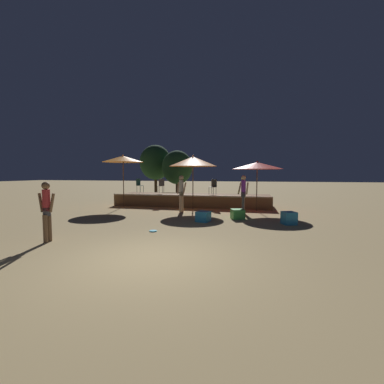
{
  "coord_description": "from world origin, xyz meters",
  "views": [
    {
      "loc": [
        2.28,
        -5.48,
        1.98
      ],
      "look_at": [
        0.0,
        4.37,
        1.26
      ],
      "focal_mm": 24.0,
      "sensor_mm": 36.0,
      "label": 1
    }
  ],
  "objects_px": {
    "bistro_chair_0": "(161,184)",
    "background_tree_1": "(156,163)",
    "patio_umbrella_0": "(123,159)",
    "bistro_chair_2": "(139,184)",
    "bistro_chair_1": "(213,185)",
    "background_tree_0": "(177,167)",
    "patio_umbrella_2": "(193,161)",
    "patio_umbrella_1": "(257,166)",
    "cube_seat_1": "(238,214)",
    "cube_seat_2": "(203,216)",
    "person_0": "(47,209)",
    "person_2": "(181,192)",
    "person_1": "(243,192)",
    "frisbee_disc": "(153,231)",
    "cube_seat_0": "(289,218)"
  },
  "relations": [
    {
      "from": "bistro_chair_0",
      "to": "background_tree_1",
      "type": "relative_size",
      "value": 0.19
    },
    {
      "from": "patio_umbrella_2",
      "to": "bistro_chair_2",
      "type": "relative_size",
      "value": 3.34
    },
    {
      "from": "patio_umbrella_0",
      "to": "bistro_chair_2",
      "type": "distance_m",
      "value": 2.35
    },
    {
      "from": "patio_umbrella_2",
      "to": "patio_umbrella_0",
      "type": "bearing_deg",
      "value": 179.77
    },
    {
      "from": "cube_seat_0",
      "to": "bistro_chair_2",
      "type": "bearing_deg",
      "value": 149.13
    },
    {
      "from": "patio_umbrella_0",
      "to": "cube_seat_2",
      "type": "distance_m",
      "value": 7.11
    },
    {
      "from": "patio_umbrella_0",
      "to": "cube_seat_2",
      "type": "xyz_separation_m",
      "value": [
        5.52,
        -3.63,
        -2.63
      ]
    },
    {
      "from": "patio_umbrella_0",
      "to": "cube_seat_1",
      "type": "distance_m",
      "value": 7.81
    },
    {
      "from": "person_0",
      "to": "cube_seat_2",
      "type": "bearing_deg",
      "value": -50.33
    },
    {
      "from": "bistro_chair_0",
      "to": "background_tree_0",
      "type": "height_order",
      "value": "background_tree_0"
    },
    {
      "from": "person_0",
      "to": "person_2",
      "type": "relative_size",
      "value": 0.93
    },
    {
      "from": "patio_umbrella_0",
      "to": "person_2",
      "type": "relative_size",
      "value": 1.65
    },
    {
      "from": "person_1",
      "to": "frisbee_disc",
      "type": "relative_size",
      "value": 7.34
    },
    {
      "from": "patio_umbrella_0",
      "to": "bistro_chair_1",
      "type": "distance_m",
      "value": 5.57
    },
    {
      "from": "bistro_chair_0",
      "to": "background_tree_1",
      "type": "distance_m",
      "value": 9.12
    },
    {
      "from": "frisbee_disc",
      "to": "background_tree_0",
      "type": "relative_size",
      "value": 0.06
    },
    {
      "from": "person_1",
      "to": "bistro_chair_1",
      "type": "relative_size",
      "value": 2.11
    },
    {
      "from": "patio_umbrella_1",
      "to": "background_tree_1",
      "type": "xyz_separation_m",
      "value": [
        -9.39,
        9.65,
        0.65
      ]
    },
    {
      "from": "bistro_chair_0",
      "to": "bistro_chair_1",
      "type": "relative_size",
      "value": 1.0
    },
    {
      "from": "bistro_chair_0",
      "to": "background_tree_0",
      "type": "xyz_separation_m",
      "value": [
        -0.88,
        6.62,
        1.23
      ]
    },
    {
      "from": "patio_umbrella_0",
      "to": "bistro_chair_2",
      "type": "bearing_deg",
      "value": 83.42
    },
    {
      "from": "bistro_chair_0",
      "to": "bistro_chair_1",
      "type": "distance_m",
      "value": 3.42
    },
    {
      "from": "patio_umbrella_1",
      "to": "cube_seat_1",
      "type": "distance_m",
      "value": 3.51
    },
    {
      "from": "patio_umbrella_0",
      "to": "background_tree_1",
      "type": "xyz_separation_m",
      "value": [
        -1.67,
        9.62,
        0.21
      ]
    },
    {
      "from": "cube_seat_1",
      "to": "cube_seat_0",
      "type": "bearing_deg",
      "value": -21.73
    },
    {
      "from": "background_tree_1",
      "to": "bistro_chair_1",
      "type": "bearing_deg",
      "value": -51.3
    },
    {
      "from": "frisbee_disc",
      "to": "bistro_chair_1",
      "type": "bearing_deg",
      "value": 80.85
    },
    {
      "from": "cube_seat_2",
      "to": "person_2",
      "type": "relative_size",
      "value": 0.33
    },
    {
      "from": "patio_umbrella_2",
      "to": "cube_seat_2",
      "type": "bearing_deg",
      "value": -70.78
    },
    {
      "from": "person_2",
      "to": "background_tree_1",
      "type": "relative_size",
      "value": 0.4
    },
    {
      "from": "bistro_chair_2",
      "to": "background_tree_1",
      "type": "xyz_separation_m",
      "value": [
        -1.87,
        7.87,
        1.76
      ]
    },
    {
      "from": "background_tree_0",
      "to": "cube_seat_1",
      "type": "bearing_deg",
      "value": -61.11
    },
    {
      "from": "frisbee_disc",
      "to": "background_tree_1",
      "type": "distance_m",
      "value": 16.77
    },
    {
      "from": "cube_seat_2",
      "to": "background_tree_1",
      "type": "distance_m",
      "value": 15.34
    },
    {
      "from": "bistro_chair_1",
      "to": "background_tree_0",
      "type": "bearing_deg",
      "value": 144.89
    },
    {
      "from": "patio_umbrella_2",
      "to": "bistro_chair_1",
      "type": "distance_m",
      "value": 1.96
    },
    {
      "from": "cube_seat_2",
      "to": "background_tree_1",
      "type": "height_order",
      "value": "background_tree_1"
    },
    {
      "from": "person_0",
      "to": "bistro_chair_1",
      "type": "distance_m",
      "value": 9.46
    },
    {
      "from": "background_tree_0",
      "to": "patio_umbrella_2",
      "type": "bearing_deg",
      "value": -67.88
    },
    {
      "from": "patio_umbrella_0",
      "to": "person_2",
      "type": "xyz_separation_m",
      "value": [
        3.96,
        -1.4,
        -1.78
      ]
    },
    {
      "from": "person_0",
      "to": "patio_umbrella_0",
      "type": "bearing_deg",
      "value": 4.68
    },
    {
      "from": "person_1",
      "to": "person_2",
      "type": "xyz_separation_m",
      "value": [
        -3.09,
        -0.38,
        -0.01
      ]
    },
    {
      "from": "patio_umbrella_0",
      "to": "person_0",
      "type": "distance_m",
      "value": 8.18
    },
    {
      "from": "person_0",
      "to": "bistro_chair_2",
      "type": "relative_size",
      "value": 1.94
    },
    {
      "from": "person_1",
      "to": "person_2",
      "type": "height_order",
      "value": "person_1"
    },
    {
      "from": "cube_seat_0",
      "to": "bistro_chair_2",
      "type": "height_order",
      "value": "bistro_chair_2"
    },
    {
      "from": "bistro_chair_0",
      "to": "frisbee_disc",
      "type": "relative_size",
      "value": 3.48
    },
    {
      "from": "patio_umbrella_0",
      "to": "cube_seat_0",
      "type": "xyz_separation_m",
      "value": [
        8.89,
        -3.44,
        -2.6
      ]
    },
    {
      "from": "patio_umbrella_0",
      "to": "person_0",
      "type": "height_order",
      "value": "patio_umbrella_0"
    },
    {
      "from": "bistro_chair_2",
      "to": "patio_umbrella_0",
      "type": "bearing_deg",
      "value": -164.88
    }
  ]
}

